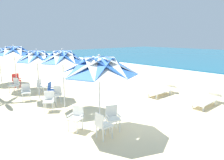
% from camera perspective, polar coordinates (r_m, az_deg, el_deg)
% --- Properties ---
extents(ground_plane, '(80.00, 80.00, 0.00)m').
position_cam_1_polar(ground_plane, '(8.95, 14.94, -9.72)').
color(ground_plane, beige).
extents(beach_umbrella_0, '(2.55, 2.55, 2.64)m').
position_cam_1_polar(beach_umbrella_0, '(6.92, -3.46, 3.64)').
color(beach_umbrella_0, silver).
rests_on(beach_umbrella_0, ground).
extents(plastic_chair_0, '(0.60, 0.58, 0.87)m').
position_cam_1_polar(plastic_chair_0, '(7.39, 0.15, -9.78)').
color(plastic_chair_0, white).
rests_on(plastic_chair_0, ground).
extents(plastic_chair_1, '(0.58, 0.60, 0.87)m').
position_cam_1_polar(plastic_chair_1, '(7.51, -9.55, -9.59)').
color(plastic_chair_1, white).
rests_on(plastic_chair_1, ground).
extents(plastic_chair_2, '(0.47, 0.50, 0.87)m').
position_cam_1_polar(plastic_chair_2, '(6.80, -2.55, -11.73)').
color(plastic_chair_2, white).
rests_on(plastic_chair_2, ground).
extents(beach_umbrella_1, '(1.96, 1.96, 2.70)m').
position_cam_1_polar(beach_umbrella_1, '(9.36, -13.12, 5.89)').
color(beach_umbrella_1, silver).
rests_on(beach_umbrella_1, ground).
extents(plastic_chair_3, '(0.57, 0.60, 0.87)m').
position_cam_1_polar(plastic_chair_3, '(10.54, -14.73, -3.63)').
color(plastic_chair_3, white).
rests_on(plastic_chair_3, ground).
extents(plastic_chair_4, '(0.63, 0.62, 0.87)m').
position_cam_1_polar(plastic_chair_4, '(9.68, -16.54, -5.08)').
color(plastic_chair_4, white).
rests_on(plastic_chair_4, ground).
extents(beach_umbrella_2, '(2.01, 2.01, 2.61)m').
position_cam_1_polar(beach_umbrella_2, '(11.26, -19.49, 5.90)').
color(beach_umbrella_2, silver).
rests_on(beach_umbrella_2, ground).
extents(plastic_chair_5, '(0.63, 0.63, 0.87)m').
position_cam_1_polar(plastic_chair_5, '(11.54, -15.78, -2.38)').
color(plastic_chair_5, blue).
rests_on(plastic_chair_5, ground).
extents(plastic_chair_6, '(0.63, 0.62, 0.87)m').
position_cam_1_polar(plastic_chair_6, '(12.57, -18.46, -1.42)').
color(plastic_chair_6, white).
rests_on(plastic_chair_6, ground).
extents(plastic_chair_7, '(0.59, 0.57, 0.87)m').
position_cam_1_polar(plastic_chair_7, '(11.58, -22.07, -2.75)').
color(plastic_chair_7, white).
rests_on(plastic_chair_7, ground).
extents(beach_umbrella_3, '(2.33, 2.33, 2.71)m').
position_cam_1_polar(beach_umbrella_3, '(13.99, -24.82, 7.05)').
color(beach_umbrella_3, silver).
rests_on(beach_umbrella_3, ground).
extents(plastic_chair_8, '(0.56, 0.58, 0.87)m').
position_cam_1_polar(plastic_chair_8, '(13.43, -24.70, -1.09)').
color(plastic_chair_8, white).
rests_on(plastic_chair_8, ground).
extents(plastic_chair_9, '(0.47, 0.44, 0.87)m').
position_cam_1_polar(plastic_chair_9, '(14.95, -24.30, 0.14)').
color(plastic_chair_9, red).
rests_on(plastic_chair_9, ground).
extents(sun_lounger_1, '(0.65, 2.15, 0.62)m').
position_cam_1_polar(sun_lounger_1, '(10.98, 23.96, -4.82)').
color(sun_lounger_1, white).
rests_on(sun_lounger_1, ground).
extents(sun_lounger_2, '(0.64, 2.15, 0.62)m').
position_cam_1_polar(sun_lounger_2, '(12.15, 13.19, -2.61)').
color(sun_lounger_2, white).
rests_on(sun_lounger_2, ground).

